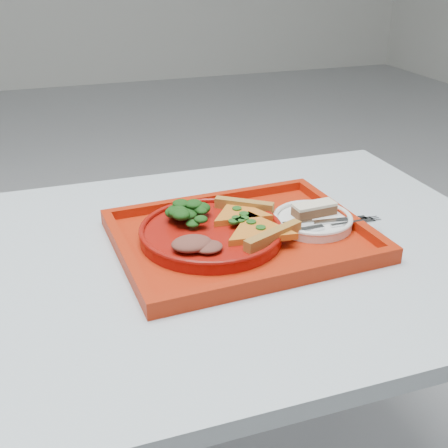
% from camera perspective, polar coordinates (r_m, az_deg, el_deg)
% --- Properties ---
extents(table, '(1.60, 0.80, 0.75)m').
position_cam_1_polar(table, '(1.02, -14.33, -8.25)').
color(table, '#B3C1C9').
rests_on(table, ground).
extents(tray_main, '(0.47, 0.37, 0.01)m').
position_cam_1_polar(tray_main, '(1.04, 1.77, -1.58)').
color(tray_main, '#A62008').
rests_on(tray_main, table).
extents(dinner_plate, '(0.26, 0.26, 0.02)m').
position_cam_1_polar(dinner_plate, '(1.02, -1.31, -1.05)').
color(dinner_plate, maroon).
rests_on(dinner_plate, tray_main).
extents(side_plate, '(0.15, 0.15, 0.01)m').
position_cam_1_polar(side_plate, '(1.08, 8.97, 0.19)').
color(side_plate, white).
rests_on(side_plate, tray_main).
extents(pizza_slice_a, '(0.17, 0.18, 0.02)m').
position_cam_1_polar(pizza_slice_a, '(1.00, 3.52, -0.49)').
color(pizza_slice_a, orange).
rests_on(pizza_slice_a, dinner_plate).
extents(pizza_slice_b, '(0.17, 0.17, 0.02)m').
position_cam_1_polar(pizza_slice_b, '(1.06, 1.60, 1.24)').
color(pizza_slice_b, orange).
rests_on(pizza_slice_b, dinner_plate).
extents(salad_heap, '(0.09, 0.08, 0.04)m').
position_cam_1_polar(salad_heap, '(1.04, -3.75, 1.30)').
color(salad_heap, black).
rests_on(salad_heap, dinner_plate).
extents(meat_portion, '(0.07, 0.06, 0.02)m').
position_cam_1_polar(meat_portion, '(0.95, -3.30, -1.99)').
color(meat_portion, brown).
rests_on(meat_portion, dinner_plate).
extents(dessert_bar, '(0.09, 0.04, 0.02)m').
position_cam_1_polar(dessert_bar, '(1.10, 9.15, 1.52)').
color(dessert_bar, '#522E1B').
rests_on(dessert_bar, side_plate).
extents(knife, '(0.19, 0.04, 0.01)m').
position_cam_1_polar(knife, '(1.07, 9.75, 0.27)').
color(knife, silver).
rests_on(knife, side_plate).
extents(fork, '(0.19, 0.03, 0.01)m').
position_cam_1_polar(fork, '(1.05, 10.73, -0.18)').
color(fork, silver).
rests_on(fork, side_plate).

